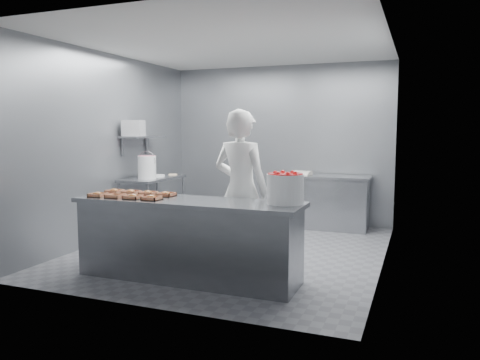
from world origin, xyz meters
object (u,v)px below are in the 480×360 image
at_px(prep_table, 153,196).
at_px(tray_1, 116,196).
at_px(tray_7, 166,194).
at_px(strawberry_tub, 285,187).
at_px(service_counter, 188,239).
at_px(tray_3, 152,198).
at_px(back_counter, 324,202).
at_px(worker, 241,190).
at_px(tray_2, 133,197).
at_px(tray_0, 98,195).
at_px(tray_4, 114,191).
at_px(tray_5, 131,192).
at_px(appliance, 134,128).
at_px(tray_6, 148,193).
at_px(glaze_bucket, 147,167).

distance_m(prep_table, tray_1, 2.28).
distance_m(tray_7, strawberry_tub, 1.45).
distance_m(service_counter, tray_3, 0.61).
xyz_separation_m(service_counter, back_counter, (0.90, 3.25, -0.00)).
xyz_separation_m(tray_1, worker, (1.24, 0.76, 0.03)).
bearing_deg(service_counter, tray_1, -169.40).
height_order(service_counter, tray_1, tray_1).
bearing_deg(tray_2, back_counter, 66.24).
distance_m(tray_0, tray_2, 0.48).
bearing_deg(tray_0, tray_1, 0.00).
height_order(tray_4, tray_5, same).
relative_size(worker, appliance, 5.74).
distance_m(tray_4, appliance, 1.87).
height_order(tray_3, strawberry_tub, strawberry_tub).
distance_m(tray_6, appliance, 2.11).
relative_size(prep_table, tray_3, 6.40).
distance_m(service_counter, prep_table, 2.56).
bearing_deg(tray_1, appliance, 117.94).
bearing_deg(worker, tray_2, 45.36).
bearing_deg(strawberry_tub, glaze_bucket, 149.42).
relative_size(prep_table, tray_6, 6.40).
relative_size(tray_4, tray_7, 1.00).
distance_m(worker, glaze_bucket, 2.29).
relative_size(strawberry_tub, glaze_bucket, 0.89).
height_order(back_counter, tray_7, tray_7).
xyz_separation_m(tray_1, strawberry_tub, (1.92, 0.28, 0.15)).
distance_m(back_counter, tray_1, 3.85).
bearing_deg(tray_1, service_counter, 10.60).
xyz_separation_m(tray_2, glaze_bucket, (-1.00, 1.87, 0.17)).
xyz_separation_m(glaze_bucket, appliance, (-0.22, -0.01, 0.60)).
xyz_separation_m(prep_table, tray_5, (0.81, -1.79, 0.33)).
height_order(worker, strawberry_tub, worker).
distance_m(tray_4, tray_5, 0.24).
distance_m(tray_5, worker, 1.32).
distance_m(tray_0, tray_5, 0.39).
distance_m(tray_7, worker, 0.88).
height_order(tray_2, tray_4, same).
bearing_deg(worker, tray_3, 53.10).
bearing_deg(strawberry_tub, tray_0, -172.53).
height_order(tray_0, tray_5, same).
relative_size(tray_7, glaze_bucket, 0.43).
bearing_deg(tray_1, tray_3, -0.00).
distance_m(tray_7, glaze_bucket, 1.99).
bearing_deg(tray_5, service_counter, -10.57).
xyz_separation_m(tray_1, tray_3, (0.48, -0.00, 0.00)).
relative_size(tray_4, worker, 0.10).
height_order(back_counter, worker, worker).
relative_size(tray_0, tray_5, 1.00).
relative_size(tray_3, worker, 0.10).
bearing_deg(appliance, tray_1, -78.92).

